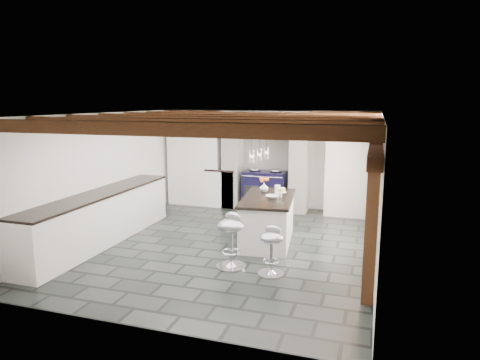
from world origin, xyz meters
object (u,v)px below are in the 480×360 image
(bar_stool_near, at_px, (272,245))
(bar_stool_far, at_px, (232,234))
(range_cooker, at_px, (265,189))
(kitchen_island, at_px, (268,219))

(bar_stool_near, relative_size, bar_stool_far, 0.85)
(range_cooker, relative_size, bar_stool_far, 1.17)
(range_cooker, xyz_separation_m, bar_stool_far, (0.41, -3.68, 0.07))
(bar_stool_near, height_order, bar_stool_far, bar_stool_far)
(range_cooker, distance_m, kitchen_island, 2.41)
(range_cooker, height_order, kitchen_island, kitchen_island)
(kitchen_island, relative_size, bar_stool_far, 2.06)
(kitchen_island, bearing_deg, range_cooker, 98.75)
(bar_stool_near, bearing_deg, range_cooker, 112.35)
(kitchen_island, height_order, bar_stool_far, kitchen_island)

